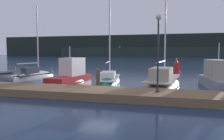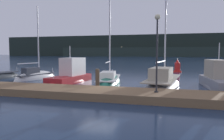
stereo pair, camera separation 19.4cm
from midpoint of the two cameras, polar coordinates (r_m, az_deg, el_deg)
The scene contains 11 objects.
ground_plane at distance 15.25m, azimuth -3.89°, elevation -5.56°, with size 400.00×400.00×0.00m, color #192D4C.
dock at distance 13.59m, azimuth -6.28°, elevation -5.88°, with size 42.90×2.80×0.45m, color brown.
mooring_pile_2 at distance 15.04m, azimuth -4.03°, elevation -2.70°, with size 0.28×0.28×1.56m, color #4C3D2D.
sailboat_berth_3 at distance 23.23m, azimuth -19.68°, elevation -2.04°, with size 2.21×5.45×8.17m.
motorboat_berth_4 at distance 19.97m, azimuth -11.15°, elevation -2.19°, with size 2.59×5.71×3.95m.
sailboat_berth_5 at distance 18.84m, azimuth -1.07°, elevation -3.34°, with size 2.96×6.75×8.84m.
sailboat_berth_6 at distance 17.59m, azimuth 12.86°, elevation -3.74°, with size 3.31×8.26×9.79m.
motorboat_berth_7 at distance 18.46m, azimuth 25.61°, elevation -2.98°, with size 2.37×6.30×3.93m.
channel_buoy at distance 31.07m, azimuth 16.28°, elevation 0.76°, with size 1.13×1.13×1.91m.
dock_lamppost at distance 12.48m, azimuth 11.55°, elevation 7.45°, with size 0.32×0.32×4.35m.
hillside_backdrop at distance 152.55m, azimuth 13.22°, elevation 6.00°, with size 240.00×23.00×14.59m.
Camera 1 is at (4.73, -14.24, 2.69)m, focal length 35.00 mm.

